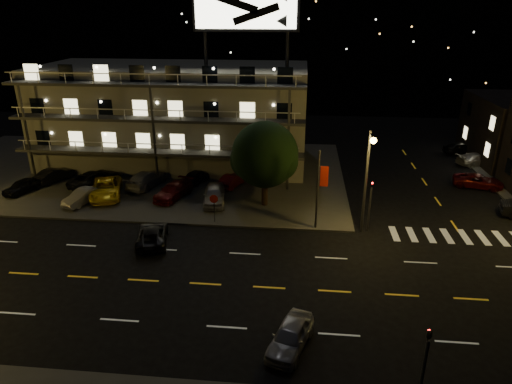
# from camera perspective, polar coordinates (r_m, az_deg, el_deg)

# --- Properties ---
(ground) EXTENTS (140.00, 140.00, 0.00)m
(ground) POSITION_cam_1_polar(r_m,az_deg,el_deg) (28.92, -2.39, -11.63)
(ground) COLOR black
(ground) RESTS_ON ground
(curb_nw) EXTENTS (44.00, 24.00, 0.15)m
(curb_nw) POSITION_cam_1_polar(r_m,az_deg,el_deg) (49.83, -15.26, 2.54)
(curb_nw) COLOR #393937
(curb_nw) RESTS_ON ground
(motel) EXTENTS (28.00, 13.80, 18.10)m
(motel) POSITION_cam_1_polar(r_m,az_deg,el_deg) (50.72, -9.99, 9.52)
(motel) COLOR gray
(motel) RESTS_ON ground
(hill_backdrop) EXTENTS (120.00, 25.00, 24.00)m
(hill_backdrop) POSITION_cam_1_polar(r_m,az_deg,el_deg) (93.20, -0.13, 19.24)
(hill_backdrop) COLOR black
(hill_backdrop) RESTS_ON ground
(streetlight_nc) EXTENTS (0.44, 1.92, 8.00)m
(streetlight_nc) POSITION_cam_1_polar(r_m,az_deg,el_deg) (33.98, 13.75, 2.37)
(streetlight_nc) COLOR #2D2D30
(streetlight_nc) RESTS_ON ground
(signal_nw) EXTENTS (0.20, 0.27, 4.60)m
(signal_nw) POSITION_cam_1_polar(r_m,az_deg,el_deg) (35.42, 14.10, -1.01)
(signal_nw) COLOR #2D2D30
(signal_nw) RESTS_ON ground
(signal_sw) EXTENTS (0.20, 0.27, 4.60)m
(signal_sw) POSITION_cam_1_polar(r_m,az_deg,el_deg) (21.08, 20.35, -19.25)
(signal_sw) COLOR #2D2D30
(signal_sw) RESTS_ON ground
(banner_north) EXTENTS (0.83, 0.16, 6.40)m
(banner_north) POSITION_cam_1_polar(r_m,az_deg,el_deg) (34.62, 7.84, 0.47)
(banner_north) COLOR #2D2D30
(banner_north) RESTS_ON ground
(stop_sign) EXTENTS (0.91, 0.11, 2.61)m
(stop_sign) POSITION_cam_1_polar(r_m,az_deg,el_deg) (36.01, -5.27, -1.50)
(stop_sign) COLOR #2D2D30
(stop_sign) RESTS_ON ground
(tree) EXTENTS (5.82, 5.60, 7.33)m
(tree) POSITION_cam_1_polar(r_m,az_deg,el_deg) (38.21, 1.05, 4.46)
(tree) COLOR black
(tree) RESTS_ON curb_nw
(lot_car_0) EXTENTS (2.64, 3.94, 1.25)m
(lot_car_0) POSITION_cam_1_polar(r_m,az_deg,el_deg) (47.30, -27.18, 0.68)
(lot_car_0) COLOR black
(lot_car_0) RESTS_ON curb_nw
(lot_car_1) EXTENTS (2.60, 4.03, 1.26)m
(lot_car_1) POSITION_cam_1_polar(r_m,az_deg,el_deg) (42.49, -20.85, -0.53)
(lot_car_1) COLOR gray
(lot_car_1) RESTS_ON curb_nw
(lot_car_2) EXTENTS (4.11, 6.02, 1.53)m
(lot_car_2) POSITION_cam_1_polar(r_m,az_deg,el_deg) (43.22, -18.24, 0.39)
(lot_car_2) COLOR yellow
(lot_car_2) RESTS_ON curb_nw
(lot_car_3) EXTENTS (3.25, 4.94, 1.33)m
(lot_car_3) POSITION_cam_1_polar(r_m,az_deg,el_deg) (41.51, -10.30, 0.15)
(lot_car_3) COLOR #550C0C
(lot_car_3) RESTS_ON curb_nw
(lot_car_4) EXTENTS (2.39, 4.69, 1.53)m
(lot_car_4) POSITION_cam_1_polar(r_m,az_deg,el_deg) (39.90, -5.25, -0.34)
(lot_car_4) COLOR gray
(lot_car_4) RESTS_ON curb_nw
(lot_car_5) EXTENTS (2.89, 4.18, 1.31)m
(lot_car_5) POSITION_cam_1_polar(r_m,az_deg,el_deg) (49.05, -23.87, 1.99)
(lot_car_5) COLOR black
(lot_car_5) RESTS_ON curb_nw
(lot_car_6) EXTENTS (4.42, 5.88, 1.48)m
(lot_car_6) POSITION_cam_1_polar(r_m,az_deg,el_deg) (46.22, -19.44, 1.60)
(lot_car_6) COLOR black
(lot_car_6) RESTS_ON curb_nw
(lot_car_7) EXTENTS (3.21, 5.44, 1.48)m
(lot_car_7) POSITION_cam_1_polar(r_m,az_deg,el_deg) (44.70, -13.58, 1.58)
(lot_car_7) COLOR gray
(lot_car_7) RESTS_ON curb_nw
(lot_car_8) EXTENTS (2.81, 3.96, 1.25)m
(lot_car_8) POSITION_cam_1_polar(r_m,az_deg,el_deg) (44.97, -7.36, 2.00)
(lot_car_8) COLOR black
(lot_car_8) RESTS_ON curb_nw
(lot_car_9) EXTENTS (2.47, 3.93, 1.22)m
(lot_car_9) POSITION_cam_1_polar(r_m,az_deg,el_deg) (43.60, -3.01, 1.49)
(lot_car_9) COLOR #550C0C
(lot_car_9) RESTS_ON curb_nw
(side_car_1) EXTENTS (4.94, 3.20, 1.26)m
(side_car_1) POSITION_cam_1_polar(r_m,az_deg,el_deg) (48.61, 26.01, 1.24)
(side_car_1) COLOR #550C0C
(side_car_1) RESTS_ON ground
(side_car_2) EXTENTS (4.95, 3.34, 1.33)m
(side_car_2) POSITION_cam_1_polar(r_m,az_deg,el_deg) (55.55, 25.88, 3.70)
(side_car_2) COLOR gray
(side_car_2) RESTS_ON ground
(side_car_3) EXTENTS (4.31, 2.55, 1.38)m
(side_car_3) POSITION_cam_1_polar(r_m,az_deg,el_deg) (59.26, 24.24, 5.04)
(side_car_3) COLOR black
(side_car_3) RESTS_ON ground
(road_car_east) EXTENTS (2.71, 4.26, 1.35)m
(road_car_east) POSITION_cam_1_polar(r_m,az_deg,el_deg) (24.13, 4.31, -17.51)
(road_car_east) COLOR gray
(road_car_east) RESTS_ON ground
(road_car_west) EXTENTS (3.08, 4.92, 1.27)m
(road_car_west) POSITION_cam_1_polar(r_m,az_deg,el_deg) (34.33, -12.84, -5.21)
(road_car_west) COLOR black
(road_car_west) RESTS_ON ground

